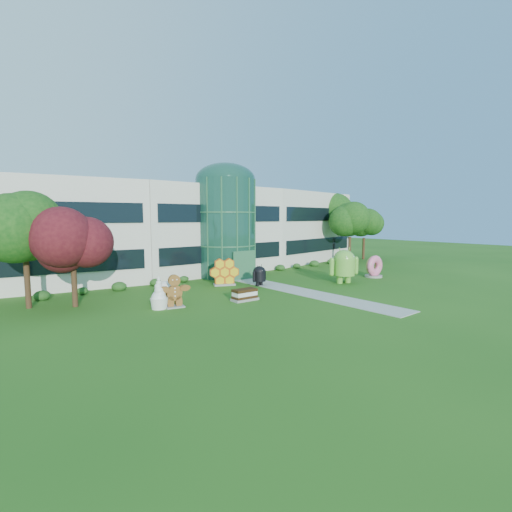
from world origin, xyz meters
TOP-DOWN VIEW (x-y plane):
  - ground at (0.00, 0.00)m, footprint 140.00×140.00m
  - building at (0.00, 18.00)m, footprint 46.00×15.00m
  - atrium at (0.00, 12.00)m, footprint 6.00×6.00m
  - walkway at (0.00, 2.00)m, footprint 2.40×20.00m
  - tree_red at (-15.50, 7.50)m, footprint 4.00×4.00m
  - trees_backdrop at (0.00, 13.00)m, footprint 52.00×8.00m
  - android_green at (5.94, 1.65)m, footprint 3.67×3.00m
  - android_black at (-0.94, 5.52)m, footprint 2.00×1.53m
  - donut at (11.01, 1.84)m, footprint 2.21×1.19m
  - gingerbread at (-10.39, 3.06)m, footprint 2.58×1.39m
  - ice_cream_sandwich at (-5.49, 1.72)m, footprint 1.97×1.04m
  - honeycomb at (-3.21, 7.64)m, footprint 2.93×2.03m
  - froyo at (-11.34, 3.38)m, footprint 1.34×1.34m
  - cupcake at (-10.30, 4.65)m, footprint 1.65×1.65m

SIDE VIEW (x-z plane):
  - ground at x=0.00m, z-range 0.00..0.00m
  - walkway at x=0.00m, z-range 0.00..0.04m
  - ice_cream_sandwich at x=-5.49m, z-range 0.00..0.86m
  - cupcake at x=-10.30m, z-range 0.00..1.57m
  - android_black at x=-0.94m, z-range 0.00..2.05m
  - froyo at x=-11.34m, z-range 0.00..2.16m
  - honeycomb at x=-3.21m, z-range 0.00..2.18m
  - donut at x=11.01m, z-range 0.00..2.23m
  - gingerbread at x=-10.39m, z-range 0.00..2.25m
  - android_green at x=5.94m, z-range 0.00..3.59m
  - tree_red at x=-15.50m, z-range 0.00..6.00m
  - trees_backdrop at x=0.00m, z-range 0.00..8.40m
  - building at x=0.00m, z-range 0.00..9.30m
  - atrium at x=0.00m, z-range 0.00..9.80m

